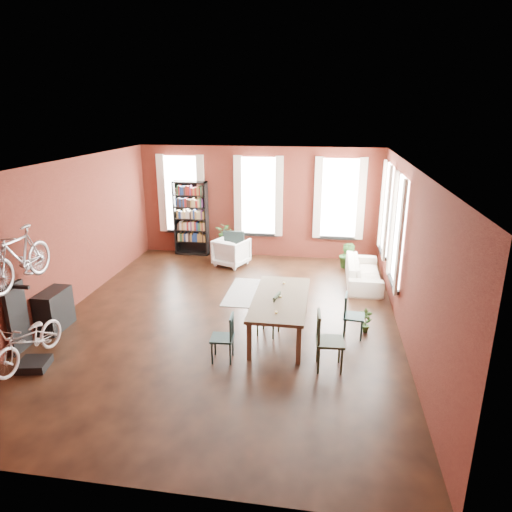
% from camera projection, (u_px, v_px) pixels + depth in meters
% --- Properties ---
extents(room, '(9.00, 9.04, 3.22)m').
position_uv_depth(room, '(242.00, 214.00, 9.40)').
color(room, black).
rests_on(room, ground).
extents(dining_table, '(1.03, 2.25, 0.77)m').
position_uv_depth(dining_table, '(280.00, 316.00, 8.82)').
color(dining_table, brown).
rests_on(dining_table, ground).
extents(dining_chair_a, '(0.42, 0.42, 0.85)m').
position_uv_depth(dining_chair_a, '(222.00, 338.00, 7.89)').
color(dining_chair_a, '#183535').
rests_on(dining_chair_a, ground).
extents(dining_chair_b, '(0.47, 0.47, 0.86)m').
position_uv_depth(dining_chair_b, '(268.00, 314.00, 8.80)').
color(dining_chair_b, '#21301C').
rests_on(dining_chair_b, ground).
extents(dining_chair_c, '(0.50, 0.50, 1.01)m').
position_uv_depth(dining_chair_c, '(330.00, 341.00, 7.60)').
color(dining_chair_c, black).
rests_on(dining_chair_c, ground).
extents(dining_chair_d, '(0.43, 0.43, 0.85)m').
position_uv_depth(dining_chair_d, '(354.00, 316.00, 8.71)').
color(dining_chair_d, '#193637').
rests_on(dining_chair_d, ground).
extents(bookshelf, '(1.00, 0.32, 2.20)m').
position_uv_depth(bookshelf, '(191.00, 218.00, 13.51)').
color(bookshelf, black).
rests_on(bookshelf, ground).
extents(white_armchair, '(1.05, 1.02, 0.84)m').
position_uv_depth(white_armchair, '(231.00, 251.00, 12.73)').
color(white_armchair, white).
rests_on(white_armchair, ground).
extents(cream_sofa, '(0.61, 2.08, 0.81)m').
position_uv_depth(cream_sofa, '(364.00, 268.00, 11.39)').
color(cream_sofa, beige).
rests_on(cream_sofa, ground).
extents(striped_rug, '(1.13, 1.81, 0.01)m').
position_uv_depth(striped_rug, '(251.00, 292.00, 10.92)').
color(striped_rug, black).
rests_on(striped_rug, ground).
extents(bike_trainer, '(0.56, 0.56, 0.14)m').
position_uv_depth(bike_trainer, '(34.00, 364.00, 7.73)').
color(bike_trainer, black).
rests_on(bike_trainer, ground).
extents(bike_wall_rack, '(0.16, 0.60, 1.30)m').
position_uv_depth(bike_wall_rack, '(17.00, 318.00, 8.13)').
color(bike_wall_rack, black).
rests_on(bike_wall_rack, ground).
extents(console_table, '(0.40, 0.80, 0.80)m').
position_uv_depth(console_table, '(54.00, 310.00, 9.03)').
color(console_table, black).
rests_on(console_table, ground).
extents(plant_stand, '(0.31, 0.31, 0.52)m').
position_uv_depth(plant_stand, '(225.00, 251.00, 13.28)').
color(plant_stand, black).
rests_on(plant_stand, ground).
extents(plant_by_sofa, '(0.70, 0.86, 0.34)m').
position_uv_depth(plant_by_sofa, '(346.00, 262.00, 12.57)').
color(plant_by_sofa, '#2B5D25').
rests_on(plant_by_sofa, ground).
extents(plant_small, '(0.31, 0.51, 0.17)m').
position_uv_depth(plant_small, '(365.00, 328.00, 8.98)').
color(plant_small, '#376327').
rests_on(plant_small, ground).
extents(bicycle_floor, '(0.62, 0.86, 1.53)m').
position_uv_depth(bicycle_floor, '(26.00, 320.00, 7.45)').
color(bicycle_floor, beige).
rests_on(bicycle_floor, bike_trainer).
extents(bicycle_hung, '(0.47, 1.00, 1.66)m').
position_uv_depth(bicycle_hung, '(17.00, 238.00, 7.64)').
color(bicycle_hung, '#A5A8AD').
rests_on(bicycle_hung, bike_wall_rack).
extents(plant_on_stand, '(0.67, 0.71, 0.46)m').
position_uv_depth(plant_on_stand, '(225.00, 235.00, 13.12)').
color(plant_on_stand, '#2B5B24').
rests_on(plant_on_stand, plant_stand).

